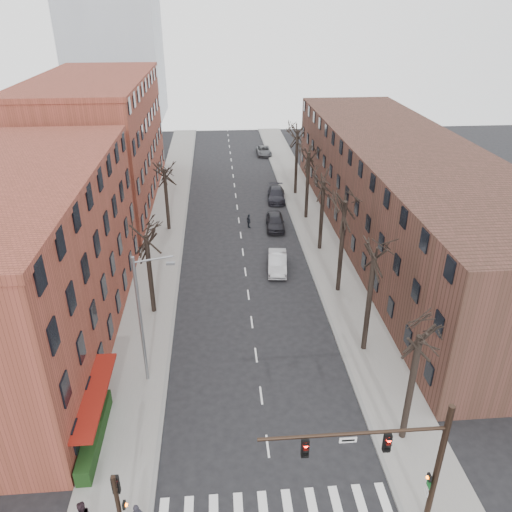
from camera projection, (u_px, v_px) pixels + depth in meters
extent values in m
plane|color=black|center=(276.00, 512.00, 24.01)|extent=(160.00, 160.00, 0.00)
cube|color=gray|center=(166.00, 226.00, 54.45)|extent=(4.00, 90.00, 0.15)
cube|color=gray|center=(311.00, 221.00, 55.60)|extent=(4.00, 90.00, 0.15)
cube|color=brown|center=(15.00, 268.00, 33.44)|extent=(12.00, 26.00, 12.00)
cube|color=brown|center=(99.00, 143.00, 58.71)|extent=(12.00, 28.00, 14.00)
cube|color=#4C2B23|center=(402.00, 192.00, 49.49)|extent=(12.00, 50.00, 10.00)
cube|color=maroon|center=(102.00, 429.00, 28.66)|extent=(1.20, 7.00, 0.15)
cube|color=#1B3713|center=(95.00, 434.00, 27.47)|extent=(0.80, 6.00, 1.00)
cylinder|color=black|center=(438.00, 468.00, 21.98)|extent=(0.28, 0.28, 7.20)
cylinder|color=black|center=(354.00, 434.00, 20.60)|extent=(8.00, 0.16, 0.16)
cube|color=black|center=(387.00, 443.00, 21.01)|extent=(0.32, 0.22, 0.95)
cube|color=black|center=(305.00, 448.00, 20.76)|extent=(0.32, 0.22, 0.95)
cube|color=silver|center=(348.00, 440.00, 20.75)|extent=(0.75, 0.04, 0.28)
cube|color=black|center=(429.00, 477.00, 22.24)|extent=(0.12, 0.30, 0.30)
cylinder|color=black|center=(119.00, 512.00, 21.62)|extent=(0.20, 0.20, 4.40)
cube|color=black|center=(116.00, 485.00, 21.09)|extent=(0.32, 0.22, 0.95)
cube|color=black|center=(124.00, 505.00, 21.45)|extent=(0.12, 0.30, 0.30)
cylinder|color=slate|center=(141.00, 323.00, 30.31)|extent=(0.20, 0.20, 9.00)
cylinder|color=slate|center=(152.00, 259.00, 28.43)|extent=(2.39, 0.12, 0.46)
cube|color=slate|center=(170.00, 263.00, 28.64)|extent=(0.50, 0.22, 0.14)
imported|color=#A4A5AB|center=(277.00, 262.00, 45.28)|extent=(2.12, 4.83, 1.54)
imported|color=black|center=(275.00, 221.00, 53.64)|extent=(2.13, 4.79, 1.60)
imported|color=black|center=(276.00, 195.00, 61.24)|extent=(2.50, 5.26, 1.48)
imported|color=#4F5155|center=(264.00, 151.00, 79.44)|extent=(2.29, 4.77, 1.31)
imported|color=black|center=(249.00, 221.00, 53.81)|extent=(0.65, 0.96, 1.52)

